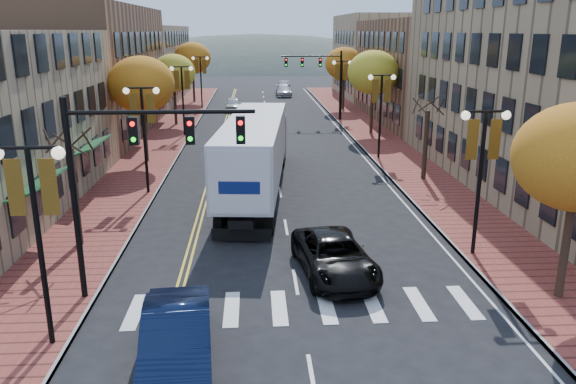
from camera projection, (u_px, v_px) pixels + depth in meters
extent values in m
plane|color=black|center=(305.00, 338.00, 17.04)|extent=(200.00, 200.00, 0.00)
cube|color=brown|center=(165.00, 139.00, 47.64)|extent=(4.00, 85.00, 0.15)
cube|color=brown|center=(374.00, 137.00, 48.71)|extent=(4.00, 85.00, 0.15)
cube|color=brown|center=(75.00, 72.00, 49.01)|extent=(12.00, 24.00, 11.00)
cube|color=#9E8966|center=(133.00, 64.00, 73.19)|extent=(12.00, 26.00, 9.50)
cube|color=brown|center=(449.00, 71.00, 57.01)|extent=(15.00, 24.00, 10.00)
cube|color=#9E8966|center=(396.00, 56.00, 77.96)|extent=(15.00, 20.00, 11.00)
cylinder|color=#382619|center=(75.00, 197.00, 23.55)|extent=(0.28, 0.28, 4.20)
cylinder|color=#382619|center=(144.00, 126.00, 38.79)|extent=(0.28, 0.28, 4.90)
ellipsoid|color=orange|center=(141.00, 84.00, 37.99)|extent=(4.48, 4.48, 3.81)
cylinder|color=#382619|center=(175.00, 101.00, 54.18)|extent=(0.28, 0.28, 4.55)
ellipsoid|color=gold|center=(173.00, 73.00, 53.44)|extent=(4.16, 4.16, 3.54)
cylinder|color=#382619|center=(194.00, 82.00, 71.36)|extent=(0.28, 0.28, 5.04)
ellipsoid|color=orange|center=(192.00, 58.00, 70.54)|extent=(4.61, 4.61, 3.92)
cylinder|color=#382619|center=(567.00, 234.00, 18.82)|extent=(0.28, 0.28, 4.55)
cylinder|color=#382619|center=(425.00, 145.00, 34.20)|extent=(0.28, 0.28, 4.20)
cylinder|color=#382619|center=(372.00, 105.00, 49.44)|extent=(0.28, 0.28, 4.90)
ellipsoid|color=gold|center=(373.00, 72.00, 48.65)|extent=(4.48, 4.48, 3.81)
cylinder|color=#382619|center=(343.00, 88.00, 64.80)|extent=(0.28, 0.28, 4.76)
ellipsoid|color=orange|center=(344.00, 64.00, 64.03)|extent=(4.35, 4.35, 3.70)
cylinder|color=black|center=(41.00, 252.00, 15.76)|extent=(0.16, 0.16, 6.00)
cylinder|color=black|center=(27.00, 148.00, 14.93)|extent=(1.60, 0.10, 0.10)
sphere|color=#FFF2CC|center=(58.00, 153.00, 15.01)|extent=(0.36, 0.36, 0.36)
cube|color=#B47418|center=(15.00, 188.00, 15.21)|extent=(0.45, 0.03, 1.60)
cube|color=#B47418|center=(49.00, 187.00, 15.26)|extent=(0.45, 0.03, 1.60)
cylinder|color=black|center=(145.00, 143.00, 31.10)|extent=(0.16, 0.16, 6.00)
cylinder|color=black|center=(141.00, 88.00, 30.26)|extent=(1.60, 0.10, 0.10)
sphere|color=#FFF2CC|center=(126.00, 91.00, 30.26)|extent=(0.36, 0.36, 0.36)
sphere|color=#FFF2CC|center=(156.00, 91.00, 30.35)|extent=(0.36, 0.36, 0.36)
cube|color=#B47418|center=(134.00, 108.00, 30.54)|extent=(0.45, 0.03, 1.60)
cube|color=#B47418|center=(151.00, 108.00, 30.60)|extent=(0.45, 0.03, 1.60)
cylinder|color=black|center=(183.00, 102.00, 48.35)|extent=(0.16, 0.16, 6.00)
cylinder|color=black|center=(181.00, 67.00, 47.52)|extent=(1.60, 0.10, 0.10)
sphere|color=#FFF2CC|center=(172.00, 69.00, 47.51)|extent=(0.36, 0.36, 0.36)
sphere|color=#FFF2CC|center=(191.00, 69.00, 47.61)|extent=(0.36, 0.36, 0.36)
cube|color=#B47418|center=(177.00, 80.00, 47.80)|extent=(0.45, 0.03, 1.60)
cube|color=#B47418|center=(187.00, 80.00, 47.85)|extent=(0.45, 0.03, 1.60)
cylinder|color=black|center=(201.00, 83.00, 65.61)|extent=(0.16, 0.16, 6.00)
cylinder|color=black|center=(200.00, 57.00, 64.77)|extent=(1.60, 0.10, 0.10)
sphere|color=#FFF2CC|center=(193.00, 58.00, 64.77)|extent=(0.36, 0.36, 0.36)
sphere|color=#FFF2CC|center=(207.00, 58.00, 64.86)|extent=(0.36, 0.36, 0.36)
cube|color=#B47418|center=(197.00, 67.00, 65.05)|extent=(0.45, 0.03, 1.60)
cube|color=#B47418|center=(204.00, 67.00, 65.11)|extent=(0.45, 0.03, 1.60)
cylinder|color=black|center=(479.00, 186.00, 22.40)|extent=(0.16, 0.16, 6.00)
cylinder|color=black|center=(486.00, 111.00, 21.57)|extent=(1.60, 0.10, 0.10)
sphere|color=#FFF2CC|center=(466.00, 115.00, 21.56)|extent=(0.36, 0.36, 0.36)
sphere|color=#FFF2CC|center=(506.00, 115.00, 21.66)|extent=(0.36, 0.36, 0.36)
cube|color=#B47418|center=(472.00, 140.00, 21.85)|extent=(0.45, 0.03, 1.60)
cube|color=#B47418|center=(495.00, 139.00, 21.90)|extent=(0.45, 0.03, 1.60)
cylinder|color=black|center=(380.00, 118.00, 39.66)|extent=(0.16, 0.16, 6.00)
cylinder|color=black|center=(382.00, 75.00, 38.82)|extent=(1.60, 0.10, 0.10)
sphere|color=#FFF2CC|center=(371.00, 77.00, 38.82)|extent=(0.36, 0.36, 0.36)
sphere|color=#FFF2CC|center=(393.00, 77.00, 38.91)|extent=(0.36, 0.36, 0.36)
cube|color=#B47418|center=(375.00, 91.00, 39.10)|extent=(0.45, 0.03, 1.60)
cube|color=#B47418|center=(388.00, 91.00, 39.16)|extent=(0.45, 0.03, 1.60)
cylinder|color=black|center=(341.00, 91.00, 56.91)|extent=(0.16, 0.16, 6.00)
cylinder|color=black|center=(342.00, 61.00, 56.08)|extent=(1.60, 0.10, 0.10)
sphere|color=#FFF2CC|center=(334.00, 63.00, 56.07)|extent=(0.36, 0.36, 0.36)
sphere|color=#FFF2CC|center=(350.00, 63.00, 56.17)|extent=(0.36, 0.36, 0.36)
cube|color=#B47418|center=(337.00, 72.00, 56.36)|extent=(0.45, 0.03, 1.60)
cube|color=#B47418|center=(346.00, 72.00, 56.41)|extent=(0.45, 0.03, 1.60)
cylinder|color=black|center=(75.00, 204.00, 18.50)|extent=(0.20, 0.20, 7.00)
cylinder|color=black|center=(161.00, 112.00, 17.85)|extent=(6.00, 0.14, 0.14)
cube|color=black|center=(134.00, 131.00, 17.96)|extent=(0.30, 0.25, 0.90)
sphere|color=#FF0C0C|center=(132.00, 124.00, 17.76)|extent=(0.16, 0.16, 0.16)
cube|color=black|center=(190.00, 130.00, 18.07)|extent=(0.30, 0.25, 0.90)
sphere|color=#FF0C0C|center=(189.00, 123.00, 17.86)|extent=(0.16, 0.16, 0.16)
cube|color=black|center=(241.00, 130.00, 18.16)|extent=(0.30, 0.25, 0.90)
sphere|color=#FF0C0C|center=(240.00, 123.00, 17.96)|extent=(0.16, 0.16, 0.16)
cylinder|color=black|center=(340.00, 86.00, 56.77)|extent=(0.20, 0.20, 7.00)
cylinder|color=black|center=(311.00, 56.00, 55.75)|extent=(6.00, 0.14, 0.14)
cube|color=black|center=(320.00, 62.00, 55.98)|extent=(0.30, 0.25, 0.90)
sphere|color=#FF0C0C|center=(320.00, 60.00, 55.77)|extent=(0.16, 0.16, 0.16)
cube|color=black|center=(302.00, 62.00, 55.87)|extent=(0.30, 0.25, 0.90)
sphere|color=#FF0C0C|center=(302.00, 60.00, 55.66)|extent=(0.16, 0.16, 0.16)
cube|color=black|center=(286.00, 62.00, 55.77)|extent=(0.30, 0.25, 0.90)
sphere|color=#FF0C0C|center=(286.00, 60.00, 55.57)|extent=(0.16, 0.16, 0.16)
cube|color=black|center=(255.00, 182.00, 30.94)|extent=(2.42, 14.34, 0.39)
cube|color=silver|center=(254.00, 148.00, 30.41)|extent=(4.17, 14.50, 3.08)
cube|color=black|center=(266.00, 137.00, 39.15)|extent=(3.04, 3.54, 2.75)
cylinder|color=black|center=(219.00, 223.00, 25.59)|extent=(0.49, 1.13, 1.10)
cylinder|color=black|center=(269.00, 223.00, 25.52)|extent=(0.49, 1.13, 1.10)
cylinder|color=black|center=(223.00, 214.00, 26.86)|extent=(0.49, 1.13, 1.10)
cylinder|color=black|center=(271.00, 214.00, 26.79)|extent=(0.49, 1.13, 1.10)
cylinder|color=black|center=(248.00, 159.00, 38.27)|extent=(0.49, 1.13, 1.10)
cylinder|color=black|center=(282.00, 159.00, 38.20)|extent=(0.49, 1.13, 1.10)
cylinder|color=black|center=(251.00, 151.00, 40.59)|extent=(0.49, 1.13, 1.10)
cylinder|color=black|center=(283.00, 152.00, 40.52)|extent=(0.49, 1.13, 1.10)
imported|color=black|center=(177.00, 340.00, 15.31)|extent=(2.30, 5.42, 1.74)
imported|color=black|center=(334.00, 256.00, 21.30)|extent=(3.15, 5.70, 1.51)
imported|color=silver|center=(233.00, 104.00, 64.52)|extent=(1.87, 4.51, 1.53)
imported|color=#AFAEB6|center=(284.00, 91.00, 78.86)|extent=(2.18, 5.23, 1.51)
imported|color=#B1B0B8|center=(284.00, 85.00, 87.00)|extent=(1.85, 4.46, 1.44)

